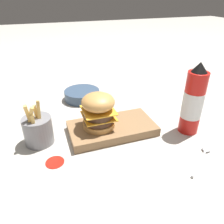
{
  "coord_description": "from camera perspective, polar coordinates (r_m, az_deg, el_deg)",
  "views": [
    {
      "loc": [
        -0.22,
        -0.59,
        0.44
      ],
      "look_at": [
        -0.02,
        0.01,
        0.08
      ],
      "focal_mm": 35.0,
      "sensor_mm": 36.0,
      "label": 1
    }
  ],
  "objects": [
    {
      "name": "ground_plane",
      "position": [
        0.77,
        1.37,
        -5.32
      ],
      "size": [
        6.0,
        6.0,
        0.0
      ],
      "primitive_type": "plane",
      "color": "#B7B2A8"
    },
    {
      "name": "serving_board",
      "position": [
        0.76,
        0.0,
        -4.26
      ],
      "size": [
        0.29,
        0.16,
        0.03
      ],
      "color": "olive",
      "rests_on": "ground_plane"
    },
    {
      "name": "burger",
      "position": [
        0.72,
        -3.56,
        0.42
      ],
      "size": [
        0.11,
        0.11,
        0.12
      ],
      "color": "tan",
      "rests_on": "serving_board"
    },
    {
      "name": "ketchup_bottle",
      "position": [
        0.77,
        20.39,
        2.49
      ],
      "size": [
        0.07,
        0.07,
        0.25
      ],
      "color": "red",
      "rests_on": "ground_plane"
    },
    {
      "name": "fries_basket",
      "position": [
        0.73,
        -18.77,
        -4.45
      ],
      "size": [
        0.09,
        0.09,
        0.15
      ],
      "color": "slate",
      "rests_on": "ground_plane"
    },
    {
      "name": "side_bowl",
      "position": [
        1.0,
        -7.84,
        4.56
      ],
      "size": [
        0.16,
        0.16,
        0.04
      ],
      "color": "#384C66",
      "rests_on": "ground_plane"
    },
    {
      "name": "spoon",
      "position": [
        0.72,
        22.86,
        -10.08
      ],
      "size": [
        0.14,
        0.11,
        0.01
      ],
      "rotation": [
        0.0,
        0.0,
        0.62
      ],
      "color": "silver",
      "rests_on": "ground_plane"
    },
    {
      "name": "ketchup_puddle",
      "position": [
        0.67,
        -14.7,
        -12.53
      ],
      "size": [
        0.05,
        0.05,
        0.0
      ],
      "color": "#B21E14",
      "rests_on": "ground_plane"
    }
  ]
}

